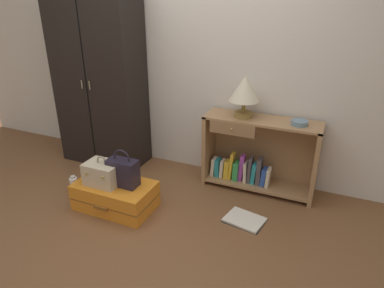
{
  "coord_description": "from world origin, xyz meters",
  "views": [
    {
      "loc": [
        1.35,
        -1.84,
        1.86
      ],
      "look_at": [
        0.17,
        0.86,
        0.55
      ],
      "focal_mm": 32.23,
      "sensor_mm": 36.0,
      "label": 1
    }
  ],
  "objects_px": {
    "table_lamp": "(245,90)",
    "suitcase_large": "(115,195)",
    "wardrobe": "(100,80)",
    "bottle": "(74,185)",
    "train_case": "(103,173)",
    "bookshelf": "(256,155)",
    "handbag": "(123,172)",
    "open_book_on_floor": "(244,220)",
    "bowl": "(299,123)"
  },
  "relations": [
    {
      "from": "bowl",
      "to": "handbag",
      "type": "height_order",
      "value": "bowl"
    },
    {
      "from": "handbag",
      "to": "suitcase_large",
      "type": "bearing_deg",
      "value": -167.19
    },
    {
      "from": "bottle",
      "to": "open_book_on_floor",
      "type": "xyz_separation_m",
      "value": [
        1.69,
        0.23,
        -0.08
      ]
    },
    {
      "from": "wardrobe",
      "to": "suitcase_large",
      "type": "height_order",
      "value": "wardrobe"
    },
    {
      "from": "bookshelf",
      "to": "handbag",
      "type": "distance_m",
      "value": 1.32
    },
    {
      "from": "suitcase_large",
      "to": "open_book_on_floor",
      "type": "distance_m",
      "value": 1.2
    },
    {
      "from": "train_case",
      "to": "handbag",
      "type": "height_order",
      "value": "handbag"
    },
    {
      "from": "wardrobe",
      "to": "open_book_on_floor",
      "type": "xyz_separation_m",
      "value": [
        1.86,
        -0.55,
        -0.95
      ]
    },
    {
      "from": "bowl",
      "to": "bottle",
      "type": "distance_m",
      "value": 2.26
    },
    {
      "from": "handbag",
      "to": "open_book_on_floor",
      "type": "relative_size",
      "value": 0.92
    },
    {
      "from": "bowl",
      "to": "suitcase_large",
      "type": "height_order",
      "value": "bowl"
    },
    {
      "from": "bookshelf",
      "to": "bowl",
      "type": "distance_m",
      "value": 0.57
    },
    {
      "from": "table_lamp",
      "to": "wardrobe",
      "type": "bearing_deg",
      "value": -178.75
    },
    {
      "from": "bowl",
      "to": "handbag",
      "type": "relative_size",
      "value": 0.44
    },
    {
      "from": "suitcase_large",
      "to": "bottle",
      "type": "distance_m",
      "value": 0.53
    },
    {
      "from": "table_lamp",
      "to": "handbag",
      "type": "bearing_deg",
      "value": -135.07
    },
    {
      "from": "table_lamp",
      "to": "suitcase_large",
      "type": "bearing_deg",
      "value": -137.34
    },
    {
      "from": "train_case",
      "to": "bottle",
      "type": "bearing_deg",
      "value": 170.7
    },
    {
      "from": "bookshelf",
      "to": "open_book_on_floor",
      "type": "height_order",
      "value": "bookshelf"
    },
    {
      "from": "handbag",
      "to": "bottle",
      "type": "distance_m",
      "value": 0.69
    },
    {
      "from": "wardrobe",
      "to": "bowl",
      "type": "height_order",
      "value": "wardrobe"
    },
    {
      "from": "handbag",
      "to": "open_book_on_floor",
      "type": "distance_m",
      "value": 1.16
    },
    {
      "from": "wardrobe",
      "to": "suitcase_large",
      "type": "xyz_separation_m",
      "value": [
        0.7,
        -0.83,
        -0.84
      ]
    },
    {
      "from": "wardrobe",
      "to": "bottle",
      "type": "height_order",
      "value": "wardrobe"
    },
    {
      "from": "wardrobe",
      "to": "handbag",
      "type": "height_order",
      "value": "wardrobe"
    },
    {
      "from": "handbag",
      "to": "wardrobe",
      "type": "bearing_deg",
      "value": 134.44
    },
    {
      "from": "wardrobe",
      "to": "suitcase_large",
      "type": "relative_size",
      "value": 2.66
    },
    {
      "from": "train_case",
      "to": "table_lamp",
      "type": "bearing_deg",
      "value": 41.08
    },
    {
      "from": "bottle",
      "to": "suitcase_large",
      "type": "bearing_deg",
      "value": -4.59
    },
    {
      "from": "table_lamp",
      "to": "open_book_on_floor",
      "type": "xyz_separation_m",
      "value": [
        0.23,
        -0.59,
        -1.0
      ]
    },
    {
      "from": "wardrobe",
      "to": "handbag",
      "type": "distance_m",
      "value": 1.27
    },
    {
      "from": "train_case",
      "to": "handbag",
      "type": "bearing_deg",
      "value": 15.76
    },
    {
      "from": "bookshelf",
      "to": "table_lamp",
      "type": "height_order",
      "value": "table_lamp"
    },
    {
      "from": "suitcase_large",
      "to": "handbag",
      "type": "xyz_separation_m",
      "value": [
        0.09,
        0.02,
        0.25
      ]
    },
    {
      "from": "wardrobe",
      "to": "train_case",
      "type": "xyz_separation_m",
      "value": [
        0.61,
        -0.86,
        -0.61
      ]
    },
    {
      "from": "suitcase_large",
      "to": "open_book_on_floor",
      "type": "relative_size",
      "value": 1.9
    },
    {
      "from": "bookshelf",
      "to": "table_lamp",
      "type": "xyz_separation_m",
      "value": [
        -0.15,
        -0.03,
        0.66
      ]
    },
    {
      "from": "train_case",
      "to": "bookshelf",
      "type": "bearing_deg",
      "value": 38.08
    },
    {
      "from": "wardrobe",
      "to": "train_case",
      "type": "distance_m",
      "value": 1.22
    },
    {
      "from": "bookshelf",
      "to": "table_lamp",
      "type": "bearing_deg",
      "value": -169.88
    },
    {
      "from": "bookshelf",
      "to": "suitcase_large",
      "type": "distance_m",
      "value": 1.42
    },
    {
      "from": "bookshelf",
      "to": "open_book_on_floor",
      "type": "relative_size",
      "value": 2.91
    },
    {
      "from": "bowl",
      "to": "handbag",
      "type": "xyz_separation_m",
      "value": [
        -1.37,
        -0.83,
        -0.39
      ]
    },
    {
      "from": "wardrobe",
      "to": "bottle",
      "type": "xyz_separation_m",
      "value": [
        0.17,
        -0.79,
        -0.87
      ]
    },
    {
      "from": "open_book_on_floor",
      "to": "bottle",
      "type": "bearing_deg",
      "value": -172.19
    },
    {
      "from": "wardrobe",
      "to": "suitcase_large",
      "type": "bearing_deg",
      "value": -49.83
    },
    {
      "from": "bottle",
      "to": "handbag",
      "type": "bearing_deg",
      "value": -1.98
    },
    {
      "from": "bowl",
      "to": "table_lamp",
      "type": "bearing_deg",
      "value": 178.96
    },
    {
      "from": "handbag",
      "to": "bowl",
      "type": "bearing_deg",
      "value": 31.26
    },
    {
      "from": "bowl",
      "to": "open_book_on_floor",
      "type": "distance_m",
      "value": 1.0
    }
  ]
}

